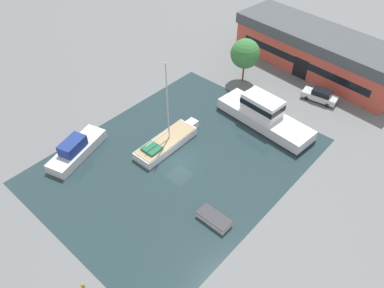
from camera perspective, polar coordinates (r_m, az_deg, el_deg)
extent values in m
plane|color=slate|center=(43.23, -2.03, -2.51)|extent=(440.00, 440.00, 0.00)
cube|color=#23383D|center=(43.23, -2.03, -2.50)|extent=(23.65, 30.63, 0.01)
cube|color=#C64C3D|center=(61.43, 18.46, 12.69)|extent=(26.16, 10.49, 4.33)
cube|color=#474C51|center=(60.12, 19.08, 15.13)|extent=(26.94, 10.80, 1.60)
cube|color=black|center=(58.63, 16.15, 11.01)|extent=(2.39, 0.30, 3.03)
cube|color=black|center=(58.21, 16.32, 11.73)|extent=(21.56, 2.20, 1.08)
cylinder|color=brown|center=(56.10, 7.82, 10.78)|extent=(0.24, 0.24, 2.92)
sphere|color=#387A3D|center=(54.60, 8.12, 13.48)|extent=(4.18, 4.18, 4.18)
cube|color=silver|center=(54.76, 18.85, 6.88)|extent=(4.95, 2.41, 0.78)
cube|color=black|center=(54.33, 19.21, 7.43)|extent=(2.66, 1.90, 0.69)
cube|color=black|center=(54.57, 17.99, 7.87)|extent=(0.23, 1.44, 0.55)
cylinder|color=black|center=(54.58, 17.05, 6.73)|extent=(0.62, 0.28, 0.60)
cylinder|color=black|center=(55.89, 17.65, 7.50)|extent=(0.62, 0.28, 0.60)
cylinder|color=black|center=(54.07, 19.92, 5.60)|extent=(0.62, 0.28, 0.60)
cylinder|color=black|center=(55.39, 20.46, 6.39)|extent=(0.62, 0.28, 0.60)
cube|color=white|center=(44.68, -3.99, 0.11)|extent=(2.85, 8.31, 1.02)
cube|color=white|center=(47.28, -0.01, 3.02)|extent=(1.24, 1.22, 1.02)
cube|color=tan|center=(44.31, -4.02, 0.63)|extent=(2.73, 7.97, 0.08)
cylinder|color=silver|center=(41.48, -3.76, 6.28)|extent=(0.16, 0.16, 10.02)
cylinder|color=silver|center=(42.92, -5.24, 0.94)|extent=(0.18, 3.72, 0.12)
cube|color=#236647|center=(43.05, -6.13, -0.70)|extent=(1.93, 1.85, 0.30)
cube|color=silver|center=(48.46, 10.98, 3.68)|extent=(13.13, 4.95, 1.58)
cube|color=black|center=(48.86, 10.88, 3.09)|extent=(13.27, 5.04, 0.18)
cube|color=white|center=(47.60, 10.67, 5.84)|extent=(5.10, 3.18, 2.25)
cube|color=black|center=(47.47, 10.70, 6.06)|extent=(5.21, 3.27, 0.72)
cube|color=silver|center=(37.47, 3.39, -11.35)|extent=(3.37, 1.52, 0.62)
cube|color=#333338|center=(37.19, 3.41, -11.03)|extent=(3.50, 1.62, 0.08)
cube|color=silver|center=(45.53, -17.06, -0.97)|extent=(4.69, 8.40, 1.17)
cube|color=navy|center=(44.50, -17.75, -0.21)|extent=(2.62, 3.57, 1.25)
cylinder|color=olive|center=(35.00, -16.24, -20.20)|extent=(0.28, 0.28, 0.59)
sphere|color=olive|center=(34.67, -16.36, -19.91)|extent=(0.31, 0.31, 0.31)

